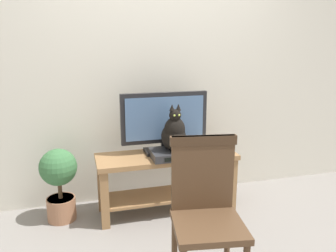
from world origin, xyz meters
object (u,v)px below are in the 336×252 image
(tv_stand, at_px, (167,172))
(wooden_chair, at_px, (206,205))
(book_stack, at_px, (214,146))
(potted_plant, at_px, (59,179))
(tv, at_px, (164,121))
(cat, at_px, (174,133))
(media_box, at_px, (174,154))

(tv_stand, xyz_separation_m, wooden_chair, (-0.04, -1.06, 0.18))
(book_stack, bearing_deg, potted_plant, 175.34)
(tv, bearing_deg, potted_plant, 179.23)
(tv_stand, relative_size, cat, 3.03)
(book_stack, bearing_deg, tv_stand, 176.10)
(media_box, relative_size, wooden_chair, 0.41)
(tv, distance_m, cat, 0.20)
(tv_stand, relative_size, media_box, 3.18)
(tv, distance_m, book_stack, 0.53)
(cat, distance_m, book_stack, 0.46)
(tv, xyz_separation_m, wooden_chair, (-0.04, -1.13, -0.29))
(tv_stand, distance_m, potted_plant, 0.96)
(potted_plant, bearing_deg, tv, -0.77)
(book_stack, bearing_deg, tv, 167.37)
(tv, relative_size, cat, 1.90)
(wooden_chair, bearing_deg, cat, 85.34)
(tv_stand, height_order, potted_plant, potted_plant)
(tv_stand, height_order, wooden_chair, wooden_chair)
(tv, xyz_separation_m, book_stack, (0.46, -0.10, -0.24))
(tv, bearing_deg, book_stack, -12.63)
(tv_stand, height_order, tv, tv)
(tv_stand, bearing_deg, tv, 89.98)
(tv, bearing_deg, cat, -77.50)
(cat, bearing_deg, media_box, 94.89)
(cat, height_order, book_stack, cat)
(cat, xyz_separation_m, wooden_chair, (-0.08, -0.95, -0.21))
(tv_stand, relative_size, tv, 1.59)
(tv, height_order, wooden_chair, tv)
(tv_stand, height_order, media_box, media_box)
(tv_stand, xyz_separation_m, book_stack, (0.46, -0.03, 0.23))
(tv_stand, relative_size, potted_plant, 1.93)
(cat, height_order, wooden_chair, cat)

